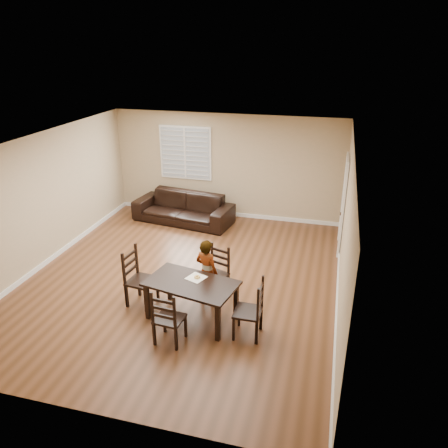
{
  "coord_description": "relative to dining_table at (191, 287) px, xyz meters",
  "views": [
    {
      "loc": [
        2.72,
        -7.1,
        4.4
      ],
      "look_at": [
        0.69,
        0.62,
        1.0
      ],
      "focal_mm": 35.0,
      "sensor_mm": 36.0,
      "label": 1
    }
  ],
  "objects": [
    {
      "name": "child",
      "position": [
        0.11,
        0.53,
        0.01
      ],
      "size": [
        0.52,
        0.43,
        1.24
      ],
      "primitive_type": "imported",
      "rotation": [
        0.0,
        0.0,
        2.8
      ],
      "color": "gray",
      "rests_on": "ground"
    },
    {
      "name": "donut",
      "position": [
        0.05,
        0.16,
        0.11
      ],
      "size": [
        0.1,
        0.1,
        0.04
      ],
      "color": "gold",
      "rests_on": "napkin"
    },
    {
      "name": "chair_near",
      "position": [
        0.21,
        0.93,
        -0.18
      ],
      "size": [
        0.53,
        0.52,
        0.95
      ],
      "rotation": [
        0.0,
        0.0,
        -0.34
      ],
      "color": "black",
      "rests_on": "ground"
    },
    {
      "name": "chair_far",
      "position": [
        -0.15,
        -0.78,
        -0.18
      ],
      "size": [
        0.46,
        0.44,
        0.95
      ],
      "rotation": [
        0.0,
        0.0,
        3.05
      ],
      "color": "black",
      "rests_on": "ground"
    },
    {
      "name": "ground",
      "position": [
        -0.61,
        1.21,
        -0.61
      ],
      "size": [
        7.0,
        7.0,
        0.0
      ],
      "primitive_type": "plane",
      "color": "brown",
      "rests_on": "ground"
    },
    {
      "name": "napkin",
      "position": [
        0.03,
        0.16,
        0.09
      ],
      "size": [
        0.37,
        0.37,
        0.0
      ],
      "primitive_type": "cube",
      "rotation": [
        0.0,
        0.0,
        -0.37
      ],
      "color": "white",
      "rests_on": "dining_table"
    },
    {
      "name": "chair_left",
      "position": [
        -1.13,
        0.22,
        -0.13
      ],
      "size": [
        0.5,
        0.53,
        1.06
      ],
      "rotation": [
        0.0,
        0.0,
        1.45
      ],
      "color": "black",
      "rests_on": "ground"
    },
    {
      "name": "chair_right",
      "position": [
        1.12,
        -0.21,
        -0.15
      ],
      "size": [
        0.42,
        0.45,
        1.0
      ],
      "rotation": [
        0.0,
        0.0,
        -1.57
      ],
      "color": "black",
      "rests_on": "ground"
    },
    {
      "name": "room",
      "position": [
        -0.57,
        1.39,
        1.2
      ],
      "size": [
        6.04,
        7.04,
        2.72
      ],
      "color": "tan",
      "rests_on": "ground"
    },
    {
      "name": "sofa",
      "position": [
        -1.58,
        3.99,
        -0.24
      ],
      "size": [
        2.66,
        1.36,
        0.74
      ],
      "primitive_type": "imported",
      "rotation": [
        0.0,
        0.0,
        -0.15
      ],
      "color": "black",
      "rests_on": "ground"
    },
    {
      "name": "dining_table",
      "position": [
        0.0,
        0.0,
        0.0
      ],
      "size": [
        1.63,
        1.12,
        0.7
      ],
      "rotation": [
        0.0,
        0.0,
        -0.2
      ],
      "color": "black",
      "rests_on": "ground"
    }
  ]
}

